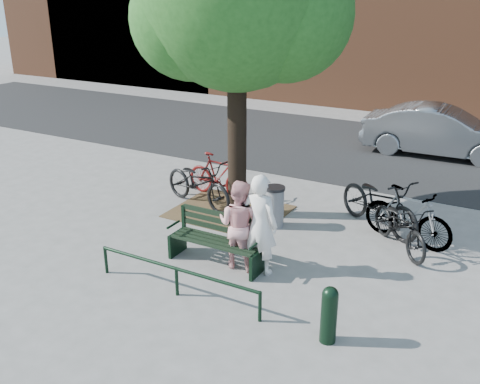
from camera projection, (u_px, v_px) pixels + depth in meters
The scene contains 16 objects.
ground at pixel (216, 264), 9.64m from camera, with size 90.00×90.00×0.00m, color gray.
dirt_pit at pixel (229, 211), 11.89m from camera, with size 2.40×2.00×0.02m, color brown.
road at pixel (359, 149), 16.58m from camera, with size 40.00×7.00×0.01m, color black.
park_bench at pixel (218, 238), 9.54m from camera, with size 1.74×0.54×0.97m.
guard_railing at pixel (176, 273), 8.52m from camera, with size 3.06×0.06×0.51m.
street_tree at pixel (239, 1), 10.20m from camera, with size 4.20×3.80×6.50m.
person_left at pixel (260, 224), 9.08m from camera, with size 0.66×0.43×1.80m, color white.
person_right at pixel (239, 224), 9.30m from camera, with size 0.78×0.61×1.61m, color pink.
bollard at pixel (329, 313), 7.37m from camera, with size 0.23×0.23×0.87m.
litter_bin at pixel (275, 206), 11.03m from camera, with size 0.43×0.43×0.87m.
bicycle_a at pixel (198, 183), 12.06m from camera, with size 0.73×2.10×1.10m, color black.
bicycle_b at pixel (219, 176), 12.59m from camera, with size 0.49×1.75×1.05m, color #570D0C.
bicycle_c at pixel (379, 202), 10.87m from camera, with size 0.77×2.20×1.16m, color black.
bicycle_d at pixel (408, 216), 10.28m from camera, with size 0.52×1.84×1.11m, color gray.
bicycle_e at pixel (400, 225), 10.04m from camera, with size 0.65×1.85×0.97m, color black.
parked_car at pixel (440, 131), 15.68m from camera, with size 1.55×4.43×1.46m, color slate.
Camera 1 is at (4.54, -7.26, 4.64)m, focal length 40.00 mm.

